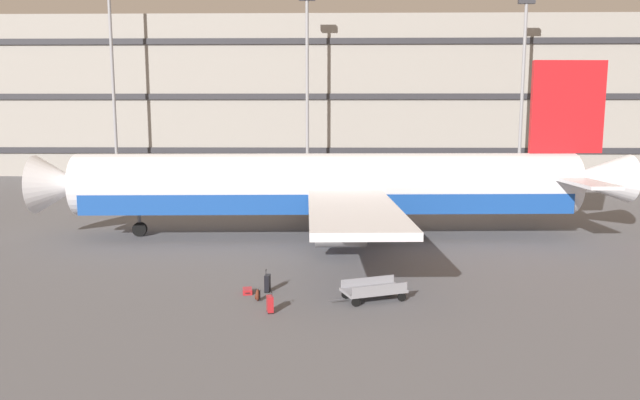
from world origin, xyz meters
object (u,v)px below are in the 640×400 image
backpack_red (258,295)px  baggage_cart (374,290)px  airliner (334,187)px  suitcase_scuffed (267,283)px  suitcase_purple (270,304)px  suitcase_laid_flat (247,291)px

backpack_red → baggage_cart: (4.86, 0.21, 0.19)m
airliner → baggage_cart: size_ratio=11.35×
suitcase_scuffed → backpack_red: 1.32m
baggage_cart → airliner: bearing=97.1°
backpack_red → airliner: bearing=76.7°
airliner → baggage_cart: bearing=-82.9°
airliner → suitcase_purple: bearing=-99.6°
airliner → suitcase_scuffed: 12.91m
suitcase_laid_flat → backpack_red: (0.57, -1.02, 0.13)m
suitcase_purple → baggage_cart: suitcase_purple is taller
suitcase_laid_flat → baggage_cart: size_ratio=0.20×
airliner → suitcase_scuffed: (-2.93, -12.28, -2.74)m
suitcase_scuffed → suitcase_purple: bearing=-81.9°
suitcase_purple → suitcase_laid_flat: suitcase_purple is taller
suitcase_scuffed → backpack_red: size_ratio=1.83×
backpack_red → suitcase_purple: bearing=-65.6°
suitcase_scuffed → suitcase_laid_flat: suitcase_scuffed is taller
backpack_red → baggage_cart: baggage_cart is taller
backpack_red → baggage_cart: 4.87m
baggage_cart → suitcase_laid_flat: bearing=171.6°
suitcase_purple → suitcase_laid_flat: size_ratio=1.24×
suitcase_laid_flat → baggage_cart: (5.43, -0.80, 0.32)m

